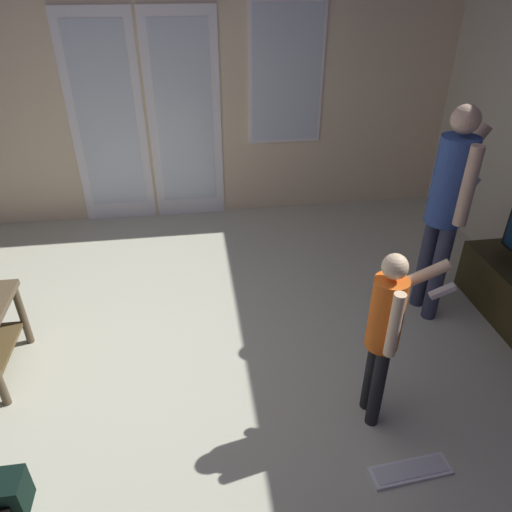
{
  "coord_description": "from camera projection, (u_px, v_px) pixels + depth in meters",
  "views": [
    {
      "loc": [
        0.44,
        -2.24,
        2.31
      ],
      "look_at": [
        0.79,
        0.21,
        0.78
      ],
      "focal_mm": 33.61,
      "sensor_mm": 36.0,
      "label": 1
    }
  ],
  "objects": [
    {
      "name": "person_adult",
      "position": [
        449.0,
        199.0,
        3.23
      ],
      "size": [
        0.47,
        0.46,
        1.57
      ],
      "color": "#36384F",
      "rests_on": "ground_plane"
    },
    {
      "name": "loose_keyboard",
      "position": [
        410.0,
        471.0,
        2.53
      ],
      "size": [
        0.45,
        0.16,
        0.02
      ],
      "color": "white",
      "rests_on": "ground_plane"
    },
    {
      "name": "wall_back_with_doors",
      "position": [
        142.0,
        90.0,
        4.45
      ],
      "size": [
        6.28,
        0.09,
        2.63
      ],
      "color": "beige",
      "rests_on": "ground_plane"
    },
    {
      "name": "person_child",
      "position": [
        386.0,
        327.0,
        2.52
      ],
      "size": [
        0.5,
        0.3,
        1.11
      ],
      "color": "black",
      "rests_on": "ground_plane"
    },
    {
      "name": "ground_plane",
      "position": [
        138.0,
        387.0,
        3.06
      ],
      "size": [
        6.28,
        4.99,
        0.02
      ],
      "primitive_type": "cube",
      "color": "beige"
    }
  ]
}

